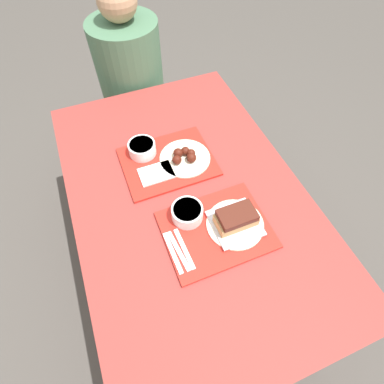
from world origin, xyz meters
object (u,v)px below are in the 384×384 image
object	(u,v)px
tray_near	(216,230)
brisket_sandwich_plate	(236,220)
wings_plate_far	(185,157)
tray_far	(168,162)
person_seated_across	(129,64)
bowl_coleslaw_near	(187,212)
bowl_coleslaw_far	(142,148)

from	to	relation	value
tray_near	brisket_sandwich_plate	bearing A→B (deg)	-7.18
tray_near	wings_plate_far	world-z (taller)	wings_plate_far
tray_far	person_seated_across	world-z (taller)	person_seated_across
wings_plate_far	person_seated_across	xyz separation A→B (m)	(-0.04, 0.79, -0.00)
tray_far	wings_plate_far	distance (m)	0.08
bowl_coleslaw_near	bowl_coleslaw_far	bearing A→B (deg)	99.73
tray_near	tray_far	size ratio (longest dim) A/B	1.00
bowl_coleslaw_near	person_seated_across	distance (m)	1.07
bowl_coleslaw_far	tray_near	bearing A→B (deg)	-72.64
bowl_coleslaw_near	wings_plate_far	xyz separation A→B (m)	(0.10, 0.28, -0.02)
tray_far	person_seated_across	distance (m)	0.77
bowl_coleslaw_near	person_seated_across	size ratio (longest dim) A/B	0.16
tray_near	tray_far	world-z (taller)	same
bowl_coleslaw_near	brisket_sandwich_plate	size ratio (longest dim) A/B	0.55
wings_plate_far	brisket_sandwich_plate	bearing A→B (deg)	-81.01
wings_plate_far	person_seated_across	size ratio (longest dim) A/B	0.31
person_seated_across	bowl_coleslaw_far	bearing A→B (deg)	-99.77
brisket_sandwich_plate	wings_plate_far	size ratio (longest dim) A/B	0.98
bowl_coleslaw_near	brisket_sandwich_plate	bearing A→B (deg)	-32.66
bowl_coleslaw_far	person_seated_across	bearing A→B (deg)	80.23
tray_far	wings_plate_far	world-z (taller)	wings_plate_far
tray_far	tray_near	bearing A→B (deg)	-81.32
wings_plate_far	person_seated_across	distance (m)	0.79
tray_near	person_seated_across	bearing A→B (deg)	91.53
tray_far	bowl_coleslaw_near	xyz separation A→B (m)	(-0.02, -0.30, 0.04)
person_seated_across	bowl_coleslaw_near	bearing A→B (deg)	-92.77
brisket_sandwich_plate	wings_plate_far	distance (m)	0.38
tray_near	bowl_coleslaw_near	world-z (taller)	bowl_coleslaw_near
wings_plate_far	tray_far	bearing A→B (deg)	165.55
tray_near	wings_plate_far	distance (m)	0.37
brisket_sandwich_plate	wings_plate_far	world-z (taller)	brisket_sandwich_plate
wings_plate_far	bowl_coleslaw_near	bearing A→B (deg)	-108.98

